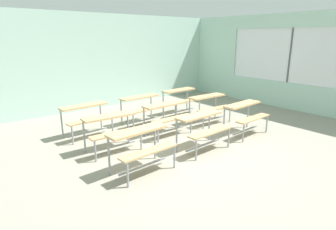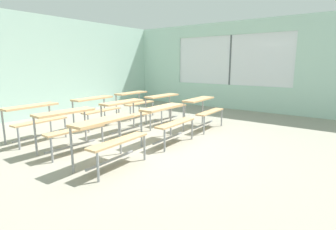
{
  "view_description": "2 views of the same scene",
  "coord_description": "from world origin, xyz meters",
  "views": [
    {
      "loc": [
        -3.65,
        -3.94,
        2.3
      ],
      "look_at": [
        0.34,
        0.92,
        0.5
      ],
      "focal_mm": 29.54,
      "sensor_mm": 36.0,
      "label": 1
    },
    {
      "loc": [
        -3.8,
        -3.3,
        1.6
      ],
      "look_at": [
        1.06,
        0.3,
        0.4
      ],
      "focal_mm": 28.0,
      "sensor_mm": 36.0,
      "label": 2
    }
  ],
  "objects": [
    {
      "name": "desk_bench_r1c2",
      "position": [
        1.83,
        0.96,
        0.56
      ],
      "size": [
        1.13,
        0.64,
        0.74
      ],
      "rotation": [
        0.0,
        0.0,
        -0.05
      ],
      "color": "tan",
      "rests_on": "ground"
    },
    {
      "name": "wall_right",
      "position": [
        5.0,
        -0.13,
        1.45
      ],
      "size": [
        0.12,
        9.0,
        3.0
      ],
      "color": "silver",
      "rests_on": "ground"
    },
    {
      "name": "desk_bench_r0c1",
      "position": [
        0.34,
        -0.21,
        0.56
      ],
      "size": [
        1.11,
        0.62,
        0.74
      ],
      "rotation": [
        0.0,
        0.0,
        0.03
      ],
      "color": "tan",
      "rests_on": "ground"
    },
    {
      "name": "desk_bench_r2c2",
      "position": [
        1.84,
        2.13,
        0.56
      ],
      "size": [
        1.11,
        0.62,
        0.74
      ],
      "rotation": [
        0.0,
        0.0,
        0.02
      ],
      "color": "tan",
      "rests_on": "ground"
    },
    {
      "name": "desk_bench_r2c1",
      "position": [
        0.37,
        2.06,
        0.56
      ],
      "size": [
        1.12,
        0.63,
        0.74
      ],
      "rotation": [
        0.0,
        0.0,
        0.03
      ],
      "color": "tan",
      "rests_on": "ground"
    },
    {
      "name": "desk_bench_r1c1",
      "position": [
        0.36,
        0.98,
        0.56
      ],
      "size": [
        1.11,
        0.6,
        0.74
      ],
      "rotation": [
        0.0,
        0.0,
        -0.01
      ],
      "color": "tan",
      "rests_on": "ground"
    },
    {
      "name": "desk_bench_r2c0",
      "position": [
        -1.19,
        2.08,
        0.56
      ],
      "size": [
        1.13,
        0.64,
        0.74
      ],
      "rotation": [
        0.0,
        0.0,
        0.05
      ],
      "color": "tan",
      "rests_on": "ground"
    },
    {
      "name": "ground",
      "position": [
        0.0,
        0.0,
        -0.03
      ],
      "size": [
        10.0,
        9.0,
        0.05
      ],
      "primitive_type": "cube",
      "color": "gray"
    },
    {
      "name": "desk_bench_r0c0",
      "position": [
        -1.19,
        -0.22,
        0.56
      ],
      "size": [
        1.12,
        0.64,
        0.74
      ],
      "rotation": [
        0.0,
        0.0,
        0.04
      ],
      "color": "tan",
      "rests_on": "ground"
    },
    {
      "name": "wall_back",
      "position": [
        0.0,
        4.5,
        1.5
      ],
      "size": [
        10.0,
        0.12,
        3.0
      ],
      "primitive_type": "cube",
      "color": "silver",
      "rests_on": "ground"
    },
    {
      "name": "desk_bench_r0c2",
      "position": [
        1.82,
        -0.2,
        0.56
      ],
      "size": [
        1.12,
        0.63,
        0.74
      ],
      "rotation": [
        0.0,
        0.0,
        0.04
      ],
      "color": "tan",
      "rests_on": "ground"
    },
    {
      "name": "desk_bench_r1c0",
      "position": [
        -1.15,
        0.91,
        0.56
      ],
      "size": [
        1.13,
        0.64,
        0.74
      ],
      "rotation": [
        0.0,
        0.0,
        -0.05
      ],
      "color": "tan",
      "rests_on": "ground"
    }
  ]
}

